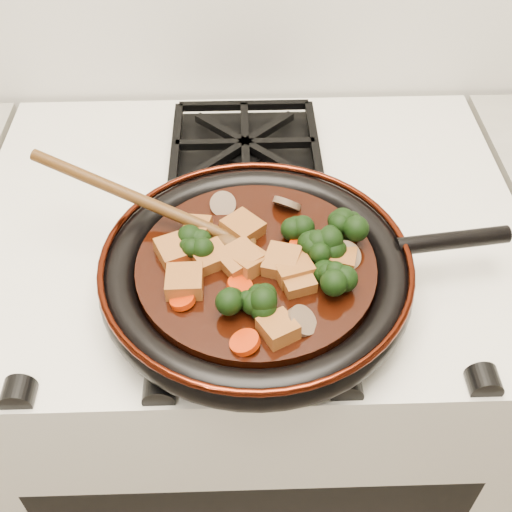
{
  "coord_description": "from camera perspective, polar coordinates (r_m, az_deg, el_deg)",
  "views": [
    {
      "loc": [
        -0.01,
        1.03,
        1.5
      ],
      "look_at": [
        0.01,
        1.55,
        0.97
      ],
      "focal_mm": 45.0,
      "sensor_mm": 36.0,
      "label": 1
    }
  ],
  "objects": [
    {
      "name": "stove",
      "position": [
        1.24,
        -0.57,
        -12.13
      ],
      "size": [
        0.76,
        0.6,
        0.9
      ],
      "primitive_type": "cube",
      "color": "silver",
      "rests_on": "ground"
    },
    {
      "name": "burner_grate_front",
      "position": [
        0.78,
        -0.57,
        -2.66
      ],
      "size": [
        0.23,
        0.23,
        0.03
      ],
      "primitive_type": null,
      "color": "black",
      "rests_on": "stove"
    },
    {
      "name": "burner_grate_back",
      "position": [
        0.99,
        -0.96,
        9.56
      ],
      "size": [
        0.23,
        0.23,
        0.03
      ],
      "primitive_type": null,
      "color": "black",
      "rests_on": "stove"
    },
    {
      "name": "skillet",
      "position": [
        0.76,
        0.15,
        -1.37
      ],
      "size": [
        0.49,
        0.37,
        0.05
      ],
      "rotation": [
        0.0,
        0.0,
        0.13
      ],
      "color": "black",
      "rests_on": "burner_grate_front"
    },
    {
      "name": "braising_sauce",
      "position": [
        0.75,
        0.0,
        -1.12
      ],
      "size": [
        0.28,
        0.28,
        0.02
      ],
      "primitive_type": "cylinder",
      "color": "black",
      "rests_on": "skillet"
    },
    {
      "name": "tofu_cube_0",
      "position": [
        0.74,
        -1.51,
        -0.35
      ],
      "size": [
        0.06,
        0.06,
        0.03
      ],
      "primitive_type": "cube",
      "rotation": [
        -0.08,
        -0.02,
        2.15
      ],
      "color": "brown",
      "rests_on": "braising_sauce"
    },
    {
      "name": "tofu_cube_1",
      "position": [
        0.72,
        3.72,
        -2.34
      ],
      "size": [
        0.04,
        0.04,
        0.02
      ],
      "primitive_type": "cube",
      "rotation": [
        0.03,
        -0.01,
        0.29
      ],
      "color": "brown",
      "rests_on": "braising_sauce"
    },
    {
      "name": "tofu_cube_2",
      "position": [
        0.75,
        -7.21,
        0.45
      ],
      "size": [
        0.05,
        0.05,
        0.03
      ],
      "primitive_type": "cube",
      "rotation": [
        0.03,
        -0.12,
        2.01
      ],
      "color": "brown",
      "rests_on": "braising_sauce"
    },
    {
      "name": "tofu_cube_3",
      "position": [
        0.73,
        3.31,
        -1.23
      ],
      "size": [
        0.05,
        0.05,
        0.03
      ],
      "primitive_type": "cube",
      "rotation": [
        -0.11,
        -0.01,
        0.29
      ],
      "color": "brown",
      "rests_on": "braising_sauce"
    },
    {
      "name": "tofu_cube_4",
      "position": [
        0.73,
        2.33,
        -0.61
      ],
      "size": [
        0.05,
        0.05,
        0.03
      ],
      "primitive_type": "cube",
      "rotation": [
        -0.05,
        -0.07,
        1.24
      ],
      "color": "brown",
      "rests_on": "braising_sauce"
    },
    {
      "name": "tofu_cube_5",
      "position": [
        0.72,
        -6.36,
        -2.34
      ],
      "size": [
        0.04,
        0.04,
        0.03
      ],
      "primitive_type": "cube",
      "rotation": [
        -0.02,
        0.03,
        1.57
      ],
      "color": "brown",
      "rests_on": "braising_sauce"
    },
    {
      "name": "tofu_cube_6",
      "position": [
        0.78,
        -5.23,
        2.35
      ],
      "size": [
        0.04,
        0.04,
        0.02
      ],
      "primitive_type": "cube",
      "rotation": [
        -0.09,
        0.01,
        1.33
      ],
      "color": "brown",
      "rests_on": "braising_sauce"
    },
    {
      "name": "tofu_cube_7",
      "position": [
        0.74,
        -4.08,
        -0.15
      ],
      "size": [
        0.05,
        0.05,
        0.02
      ],
      "primitive_type": "cube",
      "rotation": [
        -0.03,
        -0.01,
        2.05
      ],
      "color": "brown",
      "rests_on": "braising_sauce"
    },
    {
      "name": "tofu_cube_8",
      "position": [
        0.74,
        7.35,
        -0.21
      ],
      "size": [
        0.05,
        0.04,
        0.03
      ],
      "primitive_type": "cube",
      "rotation": [
        0.12,
        0.07,
        1.32
      ],
      "color": "brown",
      "rests_on": "braising_sauce"
    },
    {
      "name": "tofu_cube_9",
      "position": [
        0.67,
        1.98,
        -6.51
      ],
      "size": [
        0.05,
        0.05,
        0.02
      ],
      "primitive_type": "cube",
      "rotation": [
        0.02,
        0.1,
        2.07
      ],
      "color": "brown",
      "rests_on": "braising_sauce"
    },
    {
      "name": "tofu_cube_10",
      "position": [
        0.73,
        -0.63,
        -0.52
      ],
      "size": [
        0.05,
        0.05,
        0.03
      ],
      "primitive_type": "cube",
      "rotation": [
        0.09,
        0.11,
        2.28
      ],
      "color": "brown",
      "rests_on": "braising_sauce"
    },
    {
      "name": "tofu_cube_11",
      "position": [
        0.77,
        -1.22,
        2.41
      ],
      "size": [
        0.06,
        0.06,
        0.03
      ],
      "primitive_type": "cube",
      "rotation": [
        0.08,
        -0.05,
        2.35
      ],
      "color": "brown",
      "rests_on": "braising_sauce"
    },
    {
      "name": "broccoli_floret_0",
      "position": [
        0.77,
        3.27,
        2.49
      ],
      "size": [
        0.07,
        0.06,
        0.07
      ],
      "primitive_type": null,
      "rotation": [
        0.24,
        -0.02,
        1.62
      ],
      "color": "black",
      "rests_on": "braising_sauce"
    },
    {
      "name": "broccoli_floret_1",
      "position": [
        0.71,
        7.27,
        -2.45
      ],
      "size": [
        0.09,
        0.08,
        0.06
      ],
      "primitive_type": null,
      "rotation": [
        0.08,
        0.11,
        0.75
      ],
      "color": "black",
      "rests_on": "braising_sauce"
    },
    {
      "name": "broccoli_floret_2",
      "position": [
        0.72,
        6.67,
        -2.03
      ],
      "size": [
        0.07,
        0.07,
        0.07
      ],
      "primitive_type": null,
      "rotation": [
        -0.21,
        -0.13,
        0.11
      ],
      "color": "black",
      "rests_on": "braising_sauce"
    },
    {
      "name": "broccoli_floret_3",
      "position": [
        0.74,
        6.19,
        0.25
      ],
      "size": [
        0.08,
        0.09,
        0.07
      ],
      "primitive_type": null,
      "rotation": [
        0.23,
        -0.19,
        0.55
      ],
      "color": "black",
      "rests_on": "braising_sauce"
    },
    {
      "name": "broccoli_floret_4",
      "position": [
        0.77,
        8.06,
        2.29
      ],
      "size": [
        0.09,
        0.09,
        0.08
      ],
      "primitive_type": null,
      "rotation": [
        0.21,
        0.18,
        0.56
      ],
      "color": "black",
      "rests_on": "braising_sauce"
    },
    {
      "name": "broccoli_floret_5",
      "position": [
        0.69,
        -1.39,
        -3.81
      ],
      "size": [
        0.08,
        0.08,
        0.06
      ],
      "primitive_type": null,
      "rotation": [
        -0.03,
        0.0,
        0.7
      ],
      "color": "black",
      "rests_on": "braising_sauce"
    },
    {
      "name": "broccoli_floret_6",
      "position": [
        0.75,
        5.59,
        1.15
      ],
      "size": [
        0.08,
        0.1,
        0.08
      ],
      "primitive_type": null,
      "rotation": [
        0.19,
        0.19,
        2.46
      ],
      "color": "black",
      "rests_on": "braising_sauce"
    },
    {
      "name": "broccoli_floret_7",
      "position": [
        0.75,
        -5.23,
        0.96
      ],
      "size": [
        0.09,
        0.09,
        0.07
      ],
      "primitive_type": null,
      "rotation": [
        0.15,
        0.19,
        0.8
      ],
      "color": "black",
      "rests_on": "braising_sauce"
    },
    {
      "name": "broccoli_floret_8",
      "position": [
        0.69,
        -0.17,
        -4.52
      ],
      "size": [
        0.09,
        0.09,
        0.06
      ],
      "primitive_type": null,
      "rotation": [
        0.02,
        0.2,
        0.91
      ],
      "color": "black",
      "rests_on": "braising_sauce"
    },
    {
      "name": "carrot_coin_0",
      "position": [
        0.7,
        -6.55,
        -3.95
      ],
      "size": [
        0.03,
        0.03,
        0.02
      ],
      "primitive_type": "cylinder",
      "rotation": [
        -0.13,
        -0.21,
        0.0
      ],
      "color": "red",
      "rests_on": "braising_sauce"
    },
    {
      "name": "carrot_coin_1",
      "position": [
        0.76,
        4.07,
        0.77
      ],
      "size": [
        0.03,
        0.03,
        0.01
      ],
      "primitive_type": "cylinder",
      "rotation": [
        0.08,
        0.12,
        0.0
      ],
      "color": "red",
      "rests_on": "braising_sauce"
    },
    {
      "name": "carrot_coin_2",
      "position": [
        0.73,
        -6.95,
        -1.4
      ],
      "size": [
        0.03,
        0.03,
        0.02
      ],
      "primitive_type": "cylinder",
      "rotation": [
        -0.2,
        0.16,
        0.0
      ],
      "color": "red",
      "rests_on": "braising_sauce"
    },
    {
      "name": "carrot_coin_3",
      "position": [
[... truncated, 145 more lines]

